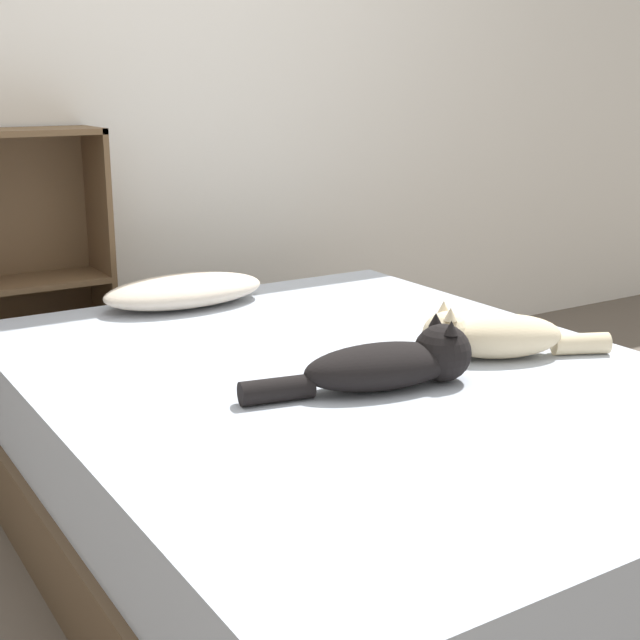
{
  "coord_description": "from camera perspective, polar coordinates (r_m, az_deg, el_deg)",
  "views": [
    {
      "loc": [
        -1.22,
        -1.79,
        1.19
      ],
      "look_at": [
        0.0,
        0.15,
        0.57
      ],
      "focal_mm": 50.0,
      "sensor_mm": 36.0,
      "label": 1
    }
  ],
  "objects": [
    {
      "name": "ground_plane",
      "position": [
        2.47,
        1.97,
        -13.58
      ],
      "size": [
        8.0,
        8.0,
        0.0
      ],
      "primitive_type": "plane",
      "color": "brown"
    },
    {
      "name": "wall_back",
      "position": [
        3.45,
        -11.9,
        15.91
      ],
      "size": [
        8.0,
        0.06,
        2.5
      ],
      "color": "white",
      "rests_on": "ground_plane"
    },
    {
      "name": "bed",
      "position": [
        2.37,
        2.02,
        -8.71
      ],
      "size": [
        1.57,
        2.06,
        0.47
      ],
      "color": "brown",
      "rests_on": "ground_plane"
    },
    {
      "name": "pillow",
      "position": [
        2.96,
        -8.67,
        1.87
      ],
      "size": [
        0.54,
        0.29,
        0.1
      ],
      "color": "beige",
      "rests_on": "bed"
    },
    {
      "name": "cat_light",
      "position": [
        2.42,
        10.88,
        -1.02
      ],
      "size": [
        0.49,
        0.3,
        0.15
      ],
      "rotation": [
        0.0,
        0.0,
        2.7
      ],
      "color": "beige",
      "rests_on": "bed"
    },
    {
      "name": "cat_dark",
      "position": [
        2.16,
        4.72,
        -2.79
      ],
      "size": [
        0.58,
        0.24,
        0.16
      ],
      "rotation": [
        0.0,
        0.0,
        6.08
      ],
      "color": "black",
      "rests_on": "bed"
    }
  ]
}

